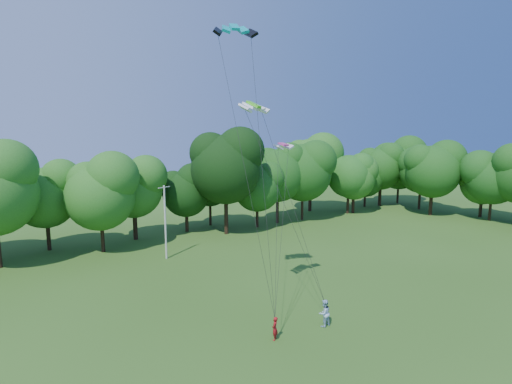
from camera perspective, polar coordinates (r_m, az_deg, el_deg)
utility_pole at (r=42.93m, az=-12.84°, el=-4.11°), size 1.48×0.67×7.84m
kite_flyer_left at (r=27.30m, az=2.70°, el=-18.90°), size 0.67×0.65×1.55m
kite_flyer_right at (r=29.21m, az=9.73°, el=-16.68°), size 0.94×0.74×1.91m
kite_teal at (r=29.71m, az=-3.10°, el=22.46°), size 3.15×2.18×0.74m
kite_green at (r=28.25m, az=-0.33°, el=12.40°), size 2.61×1.82×0.56m
kite_pink at (r=30.85m, az=3.94°, el=6.82°), size 1.62×0.88×0.27m
tree_back_center at (r=51.38m, az=-4.37°, el=3.73°), size 9.86×9.86×14.35m
tree_back_east at (r=66.30m, az=13.14°, el=2.86°), size 7.59×7.59×11.04m
tree_flank_east at (r=68.90m, az=30.83°, el=2.73°), size 8.46×8.46×12.31m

